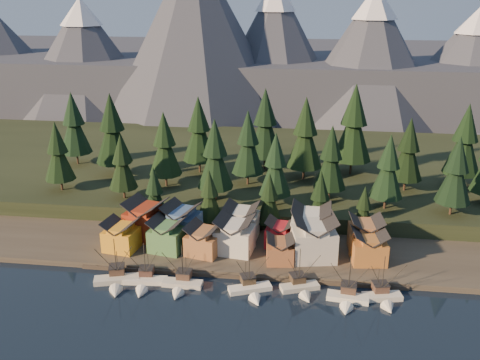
# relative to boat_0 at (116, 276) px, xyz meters

# --- Properties ---
(ground) EXTENTS (500.00, 500.00, 0.00)m
(ground) POSITION_rel_boat_0_xyz_m (28.80, -8.46, -2.31)
(ground) COLOR black
(ground) RESTS_ON ground
(shore_strip) EXTENTS (400.00, 50.00, 1.50)m
(shore_strip) POSITION_rel_boat_0_xyz_m (28.80, 31.54, -1.56)
(shore_strip) COLOR #383229
(shore_strip) RESTS_ON ground
(hillside) EXTENTS (420.00, 100.00, 6.00)m
(hillside) POSITION_rel_boat_0_xyz_m (28.80, 81.54, 0.69)
(hillside) COLOR black
(hillside) RESTS_ON ground
(dock) EXTENTS (80.00, 4.00, 1.00)m
(dock) POSITION_rel_boat_0_xyz_m (28.80, 8.04, -1.81)
(dock) COLOR #4C4336
(dock) RESTS_ON ground
(mountain_ridge) EXTENTS (560.00, 190.00, 90.00)m
(mountain_ridge) POSITION_rel_boat_0_xyz_m (24.60, 205.13, 23.74)
(mountain_ridge) COLOR #444957
(mountain_ridge) RESTS_ON ground
(boat_0) EXTENTS (11.50, 11.98, 12.38)m
(boat_0) POSITION_rel_boat_0_xyz_m (0.00, 0.00, 0.00)
(boat_0) COLOR beige
(boat_0) RESTS_ON ground
(boat_1) EXTENTS (10.82, 11.63, 11.36)m
(boat_1) POSITION_rel_boat_0_xyz_m (6.64, 0.56, -0.24)
(boat_1) COLOR white
(boat_1) RESTS_ON ground
(boat_2) EXTENTS (9.85, 10.68, 11.52)m
(boat_2) POSITION_rel_boat_0_xyz_m (15.68, 0.39, -0.11)
(boat_2) COLOR beige
(boat_2) RESTS_ON ground
(boat_3) EXTENTS (10.70, 11.09, 11.23)m
(boat_3) POSITION_rel_boat_0_xyz_m (32.29, 0.37, -0.25)
(boat_3) COLOR white
(boat_3) RESTS_ON ground
(boat_4) EXTENTS (9.81, 10.35, 11.45)m
(boat_4) POSITION_rel_boat_0_xyz_m (43.75, 2.60, -0.08)
(boat_4) COLOR beige
(boat_4) RESTS_ON ground
(boat_5) EXTENTS (9.96, 10.62, 12.00)m
(boat_5) POSITION_rel_boat_0_xyz_m (54.17, -0.68, 0.05)
(boat_5) COLOR white
(boat_5) RESTS_ON ground
(boat_6) EXTENTS (9.52, 10.13, 11.75)m
(boat_6) POSITION_rel_boat_0_xyz_m (62.29, 0.86, 0.04)
(boat_6) COLOR silver
(boat_6) RESTS_ON ground
(house_front_0) EXTENTS (9.37, 9.00, 8.22)m
(house_front_0) POSITION_rel_boat_0_xyz_m (-3.75, 14.96, 3.51)
(house_front_0) COLOR orange
(house_front_0) RESTS_ON shore_strip
(house_front_1) EXTENTS (9.94, 9.67, 8.82)m
(house_front_1) POSITION_rel_boat_0_xyz_m (8.38, 16.23, 3.82)
(house_front_1) COLOR #467B43
(house_front_1) RESTS_ON shore_strip
(house_front_2) EXTENTS (9.87, 9.92, 8.04)m
(house_front_2) POSITION_rel_boat_0_xyz_m (18.14, 15.55, 3.41)
(house_front_2) COLOR #9E6438
(house_front_2) RESTS_ON shore_strip
(house_front_3) EXTENTS (10.55, 10.17, 9.60)m
(house_front_3) POSITION_rel_boat_0_xyz_m (25.97, 17.74, 4.23)
(house_front_3) COLOR silver
(house_front_3) RESTS_ON shore_strip
(house_front_4) EXTENTS (7.41, 7.88, 6.85)m
(house_front_4) POSITION_rel_boat_0_xyz_m (38.03, 13.76, 2.79)
(house_front_4) COLOR #935834
(house_front_4) RESTS_ON shore_strip
(house_front_5) EXTENTS (12.42, 11.64, 11.31)m
(house_front_5) POSITION_rel_boat_0_xyz_m (46.34, 16.74, 5.13)
(house_front_5) COLOR beige
(house_front_5) RESTS_ON shore_strip
(house_front_6) EXTENTS (9.28, 8.87, 8.41)m
(house_front_6) POSITION_rel_boat_0_xyz_m (60.10, 16.58, 3.61)
(house_front_6) COLOR #B0692D
(house_front_6) RESTS_ON shore_strip
(house_back_0) EXTENTS (11.97, 11.67, 10.93)m
(house_back_0) POSITION_rel_boat_0_xyz_m (0.71, 22.90, 4.93)
(house_back_0) COLOR maroon
(house_back_0) RESTS_ON shore_strip
(house_back_1) EXTENTS (10.98, 11.06, 10.06)m
(house_back_1) POSITION_rel_boat_0_xyz_m (10.52, 23.29, 4.47)
(house_back_1) COLOR #375482
(house_back_1) RESTS_ON shore_strip
(house_back_2) EXTENTS (9.71, 9.03, 9.61)m
(house_back_2) POSITION_rel_boat_0_xyz_m (26.63, 26.78, 4.24)
(house_back_2) COLOR beige
(house_back_2) RESTS_ON shore_strip
(house_back_3) EXTENTS (8.43, 7.74, 7.62)m
(house_back_3) POSITION_rel_boat_0_xyz_m (37.61, 22.25, 3.19)
(house_back_3) COLOR #A31924
(house_back_3) RESTS_ON shore_strip
(house_back_4) EXTENTS (10.52, 10.12, 11.15)m
(house_back_4) POSITION_rel_boat_0_xyz_m (45.55, 24.22, 5.05)
(house_back_4) COLOR silver
(house_back_4) RESTS_ON shore_strip
(house_back_5) EXTENTS (9.02, 9.12, 9.35)m
(house_back_5) POSITION_rel_boat_0_xyz_m (59.84, 22.71, 4.09)
(house_back_5) COLOR #A3673A
(house_back_5) RESTS_ON shore_strip
(tree_hill_0) EXTENTS (9.57, 9.57, 22.29)m
(tree_hill_0) POSITION_rel_boat_0_xyz_m (-33.20, 43.54, 15.87)
(tree_hill_0) COLOR #332319
(tree_hill_0) RESTS_ON hillside
(tree_hill_1) EXTENTS (12.21, 12.21, 28.45)m
(tree_hill_1) POSITION_rel_boat_0_xyz_m (-21.20, 59.54, 19.24)
(tree_hill_1) COLOR #332319
(tree_hill_1) RESTS_ON hillside
(tree_hill_2) EXTENTS (8.64, 8.64, 20.12)m
(tree_hill_2) POSITION_rel_boat_0_xyz_m (-11.20, 39.54, 14.68)
(tree_hill_2) COLOR #332319
(tree_hill_2) RESTS_ON hillside
(tree_hill_3) EXTENTS (10.56, 10.56, 24.60)m
(tree_hill_3) POSITION_rel_boat_0_xyz_m (-1.20, 51.54, 17.14)
(tree_hill_3) COLOR #332319
(tree_hill_3) RESTS_ON hillside
(tree_hill_4) EXTENTS (11.48, 11.48, 26.74)m
(tree_hill_4) POSITION_rel_boat_0_xyz_m (6.80, 66.54, 18.31)
(tree_hill_4) COLOR #332319
(tree_hill_4) RESTS_ON hillside
(tree_hill_5) EXTENTS (10.86, 10.86, 25.30)m
(tree_hill_5) POSITION_rel_boat_0_xyz_m (16.80, 41.54, 17.52)
(tree_hill_5) COLOR #332319
(tree_hill_5) RESTS_ON hillside
(tree_hill_6) EXTENTS (10.61, 10.61, 24.71)m
(tree_hill_6) POSITION_rel_boat_0_xyz_m (24.80, 56.54, 17.20)
(tree_hill_6) COLOR #332319
(tree_hill_6) RESTS_ON hillside
(tree_hill_7) EXTENTS (9.59, 9.59, 22.33)m
(tree_hill_7) POSITION_rel_boat_0_xyz_m (34.80, 39.54, 15.89)
(tree_hill_7) COLOR #332319
(tree_hill_7) RESTS_ON hillside
(tree_hill_8) EXTENTS (12.05, 12.05, 28.08)m
(tree_hill_8) POSITION_rel_boat_0_xyz_m (42.80, 63.54, 19.04)
(tree_hill_8) COLOR #332319
(tree_hill_8) RESTS_ON hillside
(tree_hill_9) EXTENTS (9.97, 9.97, 23.24)m
(tree_hill_9) POSITION_rel_boat_0_xyz_m (50.80, 46.54, 16.39)
(tree_hill_9) COLOR #332319
(tree_hill_9) RESTS_ON hillside
(tree_hill_10) EXTENTS (13.40, 13.40, 31.21)m
(tree_hill_10) POSITION_rel_boat_0_xyz_m (58.80, 71.54, 20.76)
(tree_hill_10) COLOR #332319
(tree_hill_10) RESTS_ON hillside
(tree_hill_11) EXTENTS (9.62, 9.62, 22.41)m
(tree_hill_11) POSITION_rel_boat_0_xyz_m (66.80, 41.54, 15.94)
(tree_hill_11) COLOR #332319
(tree_hill_11) RESTS_ON hillside
(tree_hill_12) EXTENTS (10.12, 10.12, 23.58)m
(tree_hill_12) POSITION_rel_boat_0_xyz_m (74.80, 57.54, 16.58)
(tree_hill_12) COLOR #332319
(tree_hill_12) RESTS_ON hillside
(tree_hill_13) EXTENTS (9.88, 9.88, 23.01)m
(tree_hill_13) POSITION_rel_boat_0_xyz_m (84.80, 39.54, 16.26)
(tree_hill_13) COLOR #332319
(tree_hill_13) RESTS_ON hillside
(tree_hill_14) EXTENTS (11.68, 11.68, 27.20)m
(tree_hill_14) POSITION_rel_boat_0_xyz_m (92.80, 63.54, 18.56)
(tree_hill_14) COLOR #332319
(tree_hill_14) RESTS_ON hillside
(tree_hill_15) EXTENTS (12.32, 12.32, 28.71)m
(tree_hill_15) POSITION_rel_boat_0_xyz_m (28.80, 73.54, 19.38)
(tree_hill_15) COLOR #332319
(tree_hill_15) RESTS_ON hillside
(tree_hill_16) EXTENTS (11.40, 11.40, 26.56)m
(tree_hill_16) POSITION_rel_boat_0_xyz_m (-39.20, 69.54, 18.21)
(tree_hill_16) COLOR #332319
(tree_hill_16) RESTS_ON hillside
(tree_shore_0) EXTENTS (7.55, 7.55, 17.59)m
(tree_shore_0) POSITION_rel_boat_0_xyz_m (0.80, 31.54, 8.80)
(tree_shore_0) COLOR #332319
(tree_shore_0) RESTS_ON shore_strip
(tree_shore_1) EXTENTS (7.58, 7.58, 17.65)m
(tree_shore_1) POSITION_rel_boat_0_xyz_m (16.80, 31.54, 8.83)
(tree_shore_1) COLOR #332319
(tree_shore_1) RESTS_ON shore_strip
(tree_shore_2) EXTENTS (7.46, 7.46, 17.37)m
(tree_shore_2) POSITION_rel_boat_0_xyz_m (33.80, 31.54, 8.68)
(tree_shore_2) COLOR #332319
(tree_shore_2) RESTS_ON shore_strip
(tree_shore_3) EXTENTS (7.99, 7.99, 18.62)m
(tree_shore_3) POSITION_rel_boat_0_xyz_m (47.80, 31.54, 9.36)
(tree_shore_3) COLOR #332319
(tree_shore_3) RESTS_ON shore_strip
(tree_shore_4) EXTENTS (6.36, 6.36, 14.81)m
(tree_shore_4) POSITION_rel_boat_0_xyz_m (59.80, 31.54, 7.27)
(tree_shore_4) COLOR #332319
(tree_shore_4) RESTS_ON shore_strip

